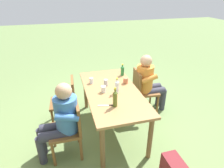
% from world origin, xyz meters
% --- Properties ---
extents(ground_plane, '(24.00, 24.00, 0.00)m').
position_xyz_m(ground_plane, '(0.00, 0.00, 0.00)').
color(ground_plane, '#6B844C').
extents(dining_table, '(1.73, 0.85, 0.76)m').
position_xyz_m(dining_table, '(0.00, 0.00, 0.67)').
color(dining_table, '#A37547').
rests_on(dining_table, ground_plane).
extents(chair_far_left, '(0.44, 0.44, 0.87)m').
position_xyz_m(chair_far_left, '(-0.39, 0.72, 0.49)').
color(chair_far_left, brown).
rests_on(chair_far_left, ground_plane).
extents(chair_near_right, '(0.47, 0.47, 0.87)m').
position_xyz_m(chair_near_right, '(0.40, -0.72, 0.49)').
color(chair_near_right, brown).
rests_on(chair_near_right, ground_plane).
extents(chair_far_right, '(0.47, 0.47, 0.87)m').
position_xyz_m(chair_far_right, '(0.38, 0.72, 0.49)').
color(chair_far_right, brown).
rests_on(chair_far_right, ground_plane).
extents(person_in_white_shirt, '(0.47, 0.61, 1.18)m').
position_xyz_m(person_in_white_shirt, '(-0.39, 0.83, 0.66)').
color(person_in_white_shirt, '#3D70B2').
rests_on(person_in_white_shirt, ground_plane).
extents(person_in_plaid_shirt, '(0.47, 0.61, 1.18)m').
position_xyz_m(person_in_plaid_shirt, '(0.39, -0.83, 0.66)').
color(person_in_plaid_shirt, orange).
rests_on(person_in_plaid_shirt, ground_plane).
extents(bottle_olive, '(0.06, 0.06, 0.30)m').
position_xyz_m(bottle_olive, '(-0.45, 0.08, 0.89)').
color(bottle_olive, '#566623').
rests_on(bottle_olive, dining_table).
extents(bottle_green, '(0.06, 0.06, 0.23)m').
position_xyz_m(bottle_green, '(0.54, -0.35, 0.86)').
color(bottle_green, '#287A38').
rests_on(bottle_green, dining_table).
extents(bottle_clear, '(0.06, 0.06, 0.26)m').
position_xyz_m(bottle_clear, '(-0.10, -0.05, 0.88)').
color(bottle_clear, white).
rests_on(bottle_clear, dining_table).
extents(cup_white, '(0.08, 0.08, 0.10)m').
position_xyz_m(cup_white, '(-0.01, 0.14, 0.82)').
color(cup_white, white).
rests_on(cup_white, dining_table).
extents(cup_glass, '(0.07, 0.07, 0.10)m').
position_xyz_m(cup_glass, '(0.36, 0.28, 0.81)').
color(cup_glass, silver).
rests_on(cup_glass, dining_table).
extents(cup_steel, '(0.07, 0.07, 0.12)m').
position_xyz_m(cup_steel, '(0.19, 0.06, 0.82)').
color(cup_steel, '#B2B7BC').
rests_on(cup_steel, dining_table).
extents(cup_terracotta, '(0.08, 0.08, 0.10)m').
position_xyz_m(cup_terracotta, '(0.20, -0.30, 0.81)').
color(cup_terracotta, '#BC6B47').
rests_on(cup_terracotta, dining_table).
extents(table_knife, '(0.08, 0.24, 0.01)m').
position_xyz_m(table_knife, '(-0.41, 0.18, 0.77)').
color(table_knife, silver).
rests_on(table_knife, dining_table).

